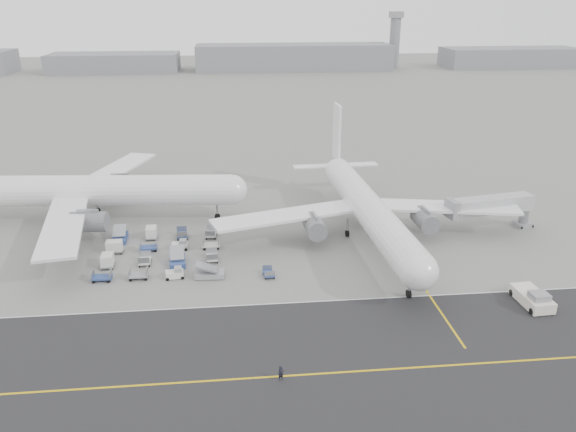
{
  "coord_description": "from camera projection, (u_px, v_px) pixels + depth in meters",
  "views": [
    {
      "loc": [
        3.12,
        -69.12,
        39.21
      ],
      "look_at": [
        11.42,
        12.0,
        7.25
      ],
      "focal_mm": 35.0,
      "sensor_mm": 36.0,
      "label": 1
    }
  ],
  "objects": [
    {
      "name": "airliner_b",
      "position": [
        367.0,
        207.0,
        96.49
      ],
      "size": [
        54.15,
        54.84,
        18.91
      ],
      "rotation": [
        0.0,
        0.0,
        0.05
      ],
      "color": "white",
      "rests_on": "ground"
    },
    {
      "name": "airliner_a",
      "position": [
        90.0,
        191.0,
        103.55
      ],
      "size": [
        58.32,
        57.48,
        20.12
      ],
      "rotation": [
        0.0,
        0.0,
        1.49
      ],
      "color": "white",
      "rests_on": "ground"
    },
    {
      "name": "pushback_tug",
      "position": [
        533.0,
        298.0,
        76.16
      ],
      "size": [
        3.54,
        8.77,
        2.49
      ],
      "rotation": [
        0.0,
        0.0,
        0.05
      ],
      "color": "silver",
      "rests_on": "ground"
    },
    {
      "name": "jet_bridge",
      "position": [
        491.0,
        207.0,
        99.27
      ],
      "size": [
        17.4,
        6.1,
        6.49
      ],
      "rotation": [
        0.0,
        0.0,
        0.17
      ],
      "color": "gray",
      "rests_on": "ground"
    },
    {
      "name": "stray_dolly",
      "position": [
        269.0,
        276.0,
        84.24
      ],
      "size": [
        1.73,
        2.53,
        1.46
      ],
      "primitive_type": null,
      "rotation": [
        0.0,
        0.0,
        0.12
      ],
      "color": "silver",
      "rests_on": "ground"
    },
    {
      "name": "gse_cluster",
      "position": [
        162.0,
        257.0,
        90.59
      ],
      "size": [
        24.69,
        23.84,
        2.18
      ],
      "primitive_type": null,
      "rotation": [
        0.0,
        0.0,
        0.03
      ],
      "color": "gray",
      "rests_on": "ground"
    },
    {
      "name": "taxiway",
      "position": [
        258.0,
        378.0,
        61.85
      ],
      "size": [
        220.0,
        59.0,
        0.03
      ],
      "color": "#29292C",
      "rests_on": "ground"
    },
    {
      "name": "horizon_buildings",
      "position": [
        276.0,
        70.0,
        321.68
      ],
      "size": [
        520.0,
        28.0,
        28.0
      ],
      "primitive_type": null,
      "color": "gray",
      "rests_on": "ground"
    },
    {
      "name": "control_tower",
      "position": [
        395.0,
        39.0,
        327.02
      ],
      "size": [
        7.0,
        7.0,
        31.25
      ],
      "color": "gray",
      "rests_on": "ground"
    },
    {
      "name": "ground_crew_a",
      "position": [
        281.0,
        373.0,
        61.18
      ],
      "size": [
        0.76,
        0.62,
        1.8
      ],
      "primitive_type": "imported",
      "rotation": [
        0.0,
        0.0,
        0.34
      ],
      "color": "black",
      "rests_on": "ground"
    },
    {
      "name": "ground",
      "position": [
        215.0,
        299.0,
        78.03
      ],
      "size": [
        700.0,
        700.0,
        0.0
      ],
      "primitive_type": "plane",
      "color": "gray",
      "rests_on": "ground"
    }
  ]
}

